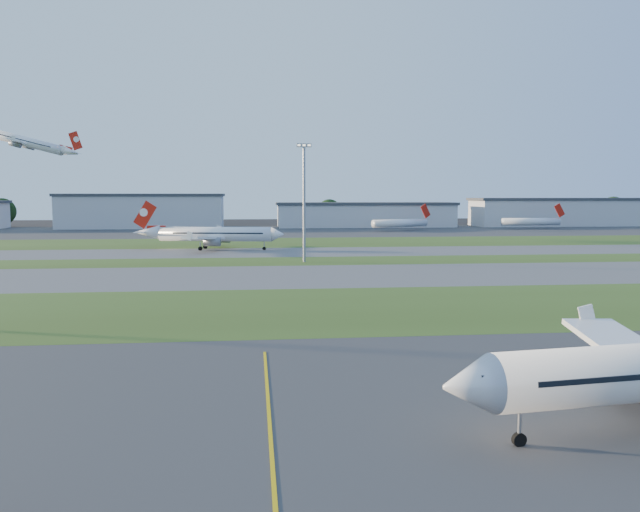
{
  "coord_description": "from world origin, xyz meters",
  "views": [
    {
      "loc": [
        4.14,
        -27.64,
        14.83
      ],
      "look_at": [
        12.47,
        51.11,
        7.0
      ],
      "focal_mm": 35.0,
      "sensor_mm": 36.0,
      "label": 1
    }
  ],
  "objects": [
    {
      "name": "grass_strip_a",
      "position": [
        0.0,
        52.0,
        0.01
      ],
      "size": [
        300.0,
        34.0,
        0.01
      ],
      "primitive_type": "cube",
      "color": "#324717",
      "rests_on": "ground"
    },
    {
      "name": "taxiway_a",
      "position": [
        0.0,
        85.0,
        0.01
      ],
      "size": [
        300.0,
        32.0,
        0.01
      ],
      "primitive_type": "cube",
      "color": "#515154",
      "rests_on": "ground"
    },
    {
      "name": "grass_strip_b",
      "position": [
        0.0,
        110.0,
        0.01
      ],
      "size": [
        300.0,
        18.0,
        0.01
      ],
      "primitive_type": "cube",
      "color": "#324717",
      "rests_on": "ground"
    },
    {
      "name": "taxiway_b",
      "position": [
        0.0,
        132.0,
        0.01
      ],
      "size": [
        300.0,
        26.0,
        0.01
      ],
      "primitive_type": "cube",
      "color": "#515154",
      "rests_on": "ground"
    },
    {
      "name": "grass_strip_c",
      "position": [
        0.0,
        165.0,
        0.01
      ],
      "size": [
        300.0,
        40.0,
        0.01
      ],
      "primitive_type": "cube",
      "color": "#324717",
      "rests_on": "ground"
    },
    {
      "name": "apron_far",
      "position": [
        0.0,
        225.0,
        0.01
      ],
      "size": [
        400.0,
        80.0,
        0.01
      ],
      "primitive_type": "cube",
      "color": "#333335",
      "rests_on": "ground"
    },
    {
      "name": "airliner_taxiing",
      "position": [
        -6.57,
        141.27,
        4.13
      ],
      "size": [
        37.45,
        31.51,
        11.77
      ],
      "rotation": [
        0.0,
        0.0,
        2.97
      ],
      "color": "white",
      "rests_on": "ground"
    },
    {
      "name": "airliner_departing",
      "position": [
        -79.66,
        215.47,
        34.24
      ],
      "size": [
        35.48,
        30.0,
        11.07
      ],
      "rotation": [
        0.0,
        0.0,
        -0.08
      ],
      "color": "white"
    },
    {
      "name": "mini_jet_near",
      "position": [
        63.41,
        221.22,
        3.28
      ],
      "size": [
        27.01,
        13.08,
        9.48
      ],
      "rotation": [
        0.0,
        0.0,
        0.4
      ],
      "color": "white",
      "rests_on": "ground"
    },
    {
      "name": "mini_jet_far",
      "position": [
        122.54,
        228.66,
        3.28
      ],
      "size": [
        28.64,
        4.57,
        9.48
      ],
      "rotation": [
        0.0,
        0.0,
        0.05
      ],
      "color": "white",
      "rests_on": "ground"
    },
    {
      "name": "light_mast_centre",
      "position": [
        15.0,
        108.0,
        14.81
      ],
      "size": [
        3.2,
        0.7,
        25.8
      ],
      "color": "gray",
      "rests_on": "ground"
    },
    {
      "name": "hangar_west",
      "position": [
        -45.0,
        255.0,
        7.64
      ],
      "size": [
        71.4,
        23.0,
        15.2
      ],
      "color": "#ADAFB5",
      "rests_on": "ground"
    },
    {
      "name": "hangar_east",
      "position": [
        55.0,
        255.0,
        5.64
      ],
      "size": [
        81.6,
        23.0,
        11.2
      ],
      "color": "#ADAFB5",
      "rests_on": "ground"
    },
    {
      "name": "hangar_far_east",
      "position": [
        155.0,
        255.0,
        6.64
      ],
      "size": [
        96.9,
        23.0,
        13.2
      ],
      "color": "#ADAFB5",
      "rests_on": "ground"
    },
    {
      "name": "tree_west",
      "position": [
        -110.0,
        270.0,
        7.14
      ],
      "size": [
        12.1,
        12.1,
        13.2
      ],
      "color": "black",
      "rests_on": "ground"
    },
    {
      "name": "tree_mid_west",
      "position": [
        -20.0,
        266.0,
        5.84
      ],
      "size": [
        9.9,
        9.9,
        10.8
      ],
      "color": "black",
      "rests_on": "ground"
    },
    {
      "name": "tree_mid_east",
      "position": [
        40.0,
        269.0,
        6.81
      ],
      "size": [
        11.55,
        11.55,
        12.6
      ],
      "color": "black",
      "rests_on": "ground"
    },
    {
      "name": "tree_east",
      "position": [
        115.0,
        267.0,
        6.16
      ],
      "size": [
        10.45,
        10.45,
        11.4
      ],
      "color": "black",
      "rests_on": "ground"
    },
    {
      "name": "tree_far_east",
      "position": [
        185.0,
        271.0,
        7.46
      ],
      "size": [
        12.65,
        12.65,
        13.8
      ],
      "color": "black",
      "rests_on": "ground"
    }
  ]
}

